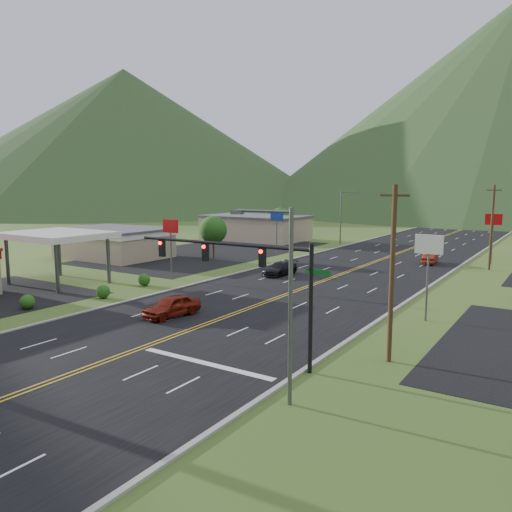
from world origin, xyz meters
The scene contains 18 objects.
traffic_signal centered at (6.48, 14.00, 5.33)m, with size 13.10×0.43×7.00m.
streetlight_east centered at (11.18, 10.00, 5.18)m, with size 3.28×0.25×9.00m.
streetlight_west centered at (-11.68, 70.00, 5.18)m, with size 3.28×0.25×9.00m.
gas_canopy centered at (-22.00, 22.00, 4.87)m, with size 10.00×8.00×5.30m.
building_west_mid centered at (-32.00, 38.00, 2.27)m, with size 14.40×10.40×4.10m.
building_west_far centered at (-28.00, 68.00, 2.26)m, with size 18.40×11.40×4.50m.
pole_sign_west_a centered at (-14.00, 30.00, 5.05)m, with size 2.00×0.18×6.40m.
pole_sign_west_b centered at (-14.00, 52.00, 5.05)m, with size 2.00×0.18×6.40m.
pole_sign_east_a centered at (13.00, 28.00, 5.05)m, with size 2.00×0.18×6.40m.
pole_sign_east_b centered at (13.00, 60.00, 5.05)m, with size 2.00×0.18×6.40m.
tree_west_a centered at (-20.00, 45.00, 3.89)m, with size 3.84×3.84×5.82m.
tree_west_b centered at (-25.00, 72.00, 3.89)m, with size 3.84×3.84×5.82m.
utility_pole_a centered at (13.50, 18.00, 5.13)m, with size 1.60×0.28×10.00m.
utility_pole_b centered at (13.50, 55.00, 5.13)m, with size 1.60×0.28×10.00m.
mountain_nw centered at (-148.49, 148.49, 30.00)m, with size 190.00×190.00×60.00m, color #203216.
car_red_near centered at (-3.54, 18.57, 0.81)m, with size 1.92×4.77×1.62m, color maroon.
car_dark_mid centered at (-5.54, 38.42, 0.73)m, with size 2.03×5.00×1.45m, color black.
car_red_far centered at (6.48, 55.80, 0.69)m, with size 1.45×4.16×1.37m, color maroon.
Camera 1 is at (21.97, -9.01, 9.94)m, focal length 35.00 mm.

